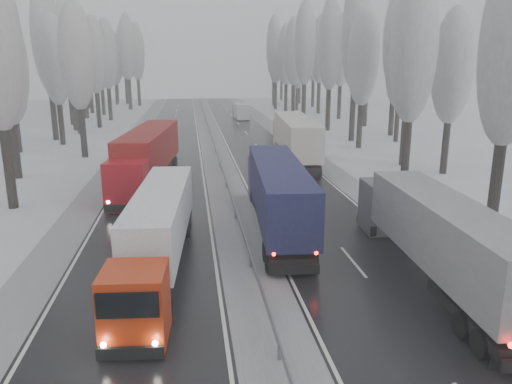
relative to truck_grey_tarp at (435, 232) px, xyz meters
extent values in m
cube|color=black|center=(-2.95, 20.49, -2.35)|extent=(7.50, 200.00, 0.03)
cube|color=black|center=(-13.45, 20.49, -2.35)|extent=(7.50, 200.00, 0.03)
cube|color=#A5A7AD|center=(-8.20, 20.49, -2.34)|extent=(3.00, 200.00, 0.04)
cube|color=#A5A7AD|center=(2.00, 20.49, -2.34)|extent=(2.40, 200.00, 0.04)
cube|color=#A5A7AD|center=(-18.40, 20.49, -2.34)|extent=(2.40, 200.00, 0.04)
cube|color=slate|center=(-8.20, 20.49, -1.76)|extent=(0.06, 200.00, 0.32)
cube|color=slate|center=(-8.20, 18.49, -2.06)|extent=(0.12, 0.12, 0.60)
cube|color=slate|center=(-8.20, 50.49, -2.06)|extent=(0.12, 0.12, 0.60)
cylinder|color=black|center=(6.84, 6.16, 0.44)|extent=(0.68, 0.68, 5.60)
cylinder|color=black|center=(6.31, 17.52, 0.45)|extent=(0.68, 0.68, 5.62)
ellipsoid|color=gray|center=(6.31, 17.52, 8.48)|extent=(3.60, 3.60, 11.48)
cylinder|color=black|center=(11.82, 21.52, 0.11)|extent=(0.64, 0.64, 4.94)
ellipsoid|color=gray|center=(11.82, 21.52, 7.17)|extent=(3.60, 3.60, 10.09)
cylinder|color=black|center=(9.70, 25.65, 0.30)|extent=(0.66, 0.66, 5.32)
ellipsoid|color=gray|center=(9.70, 25.65, 7.91)|extent=(3.60, 3.60, 10.88)
cylinder|color=black|center=(11.93, 29.65, 0.80)|extent=(0.72, 0.72, 6.31)
ellipsoid|color=gray|center=(11.93, 29.65, 9.81)|extent=(3.60, 3.60, 12.90)
cylinder|color=black|center=(8.83, 36.09, 0.33)|extent=(0.67, 0.67, 5.38)
ellipsoid|color=gray|center=(8.83, 36.09, 8.01)|extent=(3.60, 3.60, 10.98)
cylinder|color=black|center=(15.11, 40.09, -0.06)|extent=(0.62, 0.62, 4.59)
ellipsoid|color=gray|center=(15.11, 40.09, 6.50)|extent=(3.60, 3.60, 9.39)
cylinder|color=black|center=(9.70, 41.51, 1.11)|extent=(0.76, 0.76, 6.95)
ellipsoid|color=gray|center=(9.70, 41.51, 11.04)|extent=(3.60, 3.60, 14.19)
cylinder|color=black|center=(16.62, 45.51, 0.94)|extent=(0.74, 0.74, 6.59)
ellipsoid|color=gray|center=(16.62, 45.51, 10.35)|extent=(3.60, 3.60, 13.46)
cylinder|color=black|center=(9.37, 51.76, 0.82)|extent=(0.72, 0.72, 6.37)
ellipsoid|color=gray|center=(9.37, 51.76, 9.92)|extent=(3.60, 3.60, 13.01)
cylinder|color=black|center=(16.52, 55.76, 0.63)|extent=(0.70, 0.70, 5.97)
ellipsoid|color=gray|center=(16.52, 55.76, 9.16)|extent=(3.60, 3.60, 12.20)
cylinder|color=black|center=(8.14, 62.44, 0.97)|extent=(0.74, 0.74, 6.65)
ellipsoid|color=gray|center=(8.14, 62.44, 10.47)|extent=(3.60, 3.60, 13.59)
cylinder|color=black|center=(15.52, 66.44, 0.71)|extent=(0.71, 0.71, 6.14)
ellipsoid|color=gray|center=(15.52, 66.44, 9.48)|extent=(3.60, 3.60, 12.54)
cylinder|color=black|center=(8.37, 72.19, 0.67)|extent=(0.71, 0.71, 6.05)
ellipsoid|color=gray|center=(8.37, 72.19, 9.32)|extent=(3.60, 3.60, 12.37)
cylinder|color=black|center=(14.28, 76.19, 0.79)|extent=(0.72, 0.72, 6.30)
ellipsoid|color=gray|center=(14.28, 76.19, 9.79)|extent=(3.60, 3.60, 12.87)
cylinder|color=black|center=(8.43, 79.70, 0.58)|extent=(0.70, 0.70, 5.88)
ellipsoid|color=gray|center=(8.43, 79.70, 8.97)|extent=(3.60, 3.60, 12.00)
cylinder|color=black|center=(11.57, 83.70, 0.07)|extent=(0.64, 0.64, 4.86)
ellipsoid|color=gray|center=(11.57, 83.70, 7.01)|extent=(3.60, 3.60, 9.92)
cylinder|color=black|center=(7.54, 86.81, 0.63)|extent=(0.70, 0.70, 5.98)
ellipsoid|color=gray|center=(7.54, 86.81, 9.17)|extent=(3.60, 3.60, 12.21)
cylinder|color=black|center=(16.75, 90.81, 0.73)|extent=(0.71, 0.71, 6.19)
ellipsoid|color=gray|center=(16.75, 90.81, 9.57)|extent=(3.60, 3.60, 12.64)
cylinder|color=black|center=(8.84, 96.65, 1.07)|extent=(0.75, 0.75, 6.86)
ellipsoid|color=gray|center=(8.84, 96.65, 10.86)|extent=(3.60, 3.60, 14.01)
cylinder|color=black|center=(15.82, 100.65, 0.41)|extent=(0.68, 0.68, 5.55)
ellipsoid|color=gray|center=(15.82, 100.65, 8.34)|extent=(3.60, 3.60, 11.33)
cylinder|color=black|center=(10.54, 107.22, 0.69)|extent=(0.71, 0.71, 6.09)
ellipsoid|color=gray|center=(10.54, 107.22, 9.39)|extent=(3.60, 3.60, 12.45)
cylinder|color=black|center=(13.35, 111.22, 0.38)|extent=(0.67, 0.67, 5.49)
ellipsoid|color=gray|center=(13.35, 111.22, 8.22)|extent=(3.60, 3.60, 11.21)
cylinder|color=black|center=(-23.32, 15.05, 0.56)|extent=(0.69, 0.69, 5.83)
cylinder|color=black|center=(-25.94, 24.69, 0.16)|extent=(0.65, 0.65, 5.03)
ellipsoid|color=gray|center=(-25.94, 24.69, 7.34)|extent=(3.60, 3.60, 10.28)
cylinder|color=black|center=(-22.14, 34.22, 0.36)|extent=(0.67, 0.67, 5.44)
ellipsoid|color=gray|center=(-22.14, 34.22, 8.13)|extent=(3.60, 3.60, 11.11)
cylinder|color=black|center=(-30.04, 38.22, 0.50)|extent=(0.69, 0.69, 5.72)
ellipsoid|color=gray|center=(-30.04, 38.22, 8.68)|extent=(3.60, 3.60, 11.69)
cylinder|color=black|center=(-26.46, 43.20, 0.25)|extent=(0.66, 0.66, 5.23)
ellipsoid|color=gray|center=(-26.46, 43.20, 7.72)|extent=(3.60, 3.60, 10.68)
cylinder|color=black|center=(-28.25, 47.20, 0.94)|extent=(0.74, 0.74, 6.60)
ellipsoid|color=gray|center=(-28.25, 47.20, 10.38)|extent=(3.60, 3.60, 13.49)
cylinder|color=black|center=(-26.35, 52.84, 0.22)|extent=(0.65, 0.65, 5.16)
ellipsoid|color=gray|center=(-26.35, 52.84, 7.59)|extent=(3.60, 3.60, 10.54)
cylinder|color=black|center=(-27.74, 56.84, 0.54)|extent=(0.69, 0.69, 5.79)
ellipsoid|color=gray|center=(-27.74, 56.84, 8.82)|extent=(3.60, 3.60, 11.84)
cylinder|color=black|center=(-24.78, 59.60, 0.46)|extent=(0.68, 0.68, 5.64)
ellipsoid|color=gray|center=(-24.78, 59.60, 8.53)|extent=(3.60, 3.60, 11.53)
cylinder|color=black|center=(-29.62, 63.60, 0.92)|extent=(0.73, 0.73, 6.56)
ellipsoid|color=gray|center=(-29.62, 63.60, 10.29)|extent=(3.60, 3.60, 13.40)
cylinder|color=black|center=(-24.52, 69.68, 0.54)|extent=(0.69, 0.69, 5.79)
ellipsoid|color=gray|center=(-24.52, 69.68, 8.81)|extent=(3.60, 3.60, 11.84)
cylinder|color=black|center=(-29.28, 73.68, 0.96)|extent=(0.74, 0.74, 6.65)
ellipsoid|color=gray|center=(-29.28, 73.68, 10.46)|extent=(3.60, 3.60, 13.58)
cylinder|color=black|center=(-27.13, 79.02, 0.20)|extent=(0.65, 0.65, 5.12)
ellipsoid|color=gray|center=(-27.13, 79.02, 7.52)|extent=(3.60, 3.60, 10.46)
cylinder|color=black|center=(-30.01, 83.02, 0.56)|extent=(0.69, 0.69, 5.84)
ellipsoid|color=gray|center=(-30.01, 83.02, 8.90)|extent=(3.60, 3.60, 11.92)
cylinder|color=black|center=(-23.27, 89.82, 0.98)|extent=(0.74, 0.74, 6.67)
ellipsoid|color=gray|center=(-23.27, 89.82, 10.51)|extent=(3.60, 3.60, 13.63)
cylinder|color=black|center=(-32.39, 93.82, 0.79)|extent=(0.72, 0.72, 6.31)
ellipsoid|color=gray|center=(-32.39, 93.82, 9.80)|extent=(3.60, 3.60, 12.88)
cylinder|color=black|center=(-22.24, 99.21, 0.78)|extent=(0.72, 0.72, 6.29)
ellipsoid|color=gray|center=(-22.24, 99.21, 9.76)|extent=(3.60, 3.60, 12.84)
cylinder|color=black|center=(-27.86, 103.21, 0.07)|extent=(0.64, 0.64, 4.86)
ellipsoid|color=gray|center=(-27.86, 103.21, 7.00)|extent=(3.60, 3.60, 9.92)
cylinder|color=black|center=(-25.76, 105.80, 0.95)|extent=(0.74, 0.74, 6.63)
ellipsoid|color=gray|center=(-25.76, 105.80, 10.42)|extent=(3.60, 3.60, 13.54)
cylinder|color=black|center=(-28.53, 109.80, 0.53)|extent=(0.69, 0.69, 5.79)
ellipsoid|color=gray|center=(-28.53, 109.80, 8.80)|extent=(3.60, 3.60, 11.82)
cube|color=#4F4F54|center=(0.30, 6.60, -0.73)|extent=(2.58, 2.67, 2.96)
cube|color=black|center=(0.35, 7.83, -0.04)|extent=(2.27, 0.20, 0.99)
cube|color=black|center=(0.36, 7.93, -1.92)|extent=(2.47, 0.26, 0.49)
cube|color=slate|center=(-0.05, -1.09, 0.30)|extent=(3.09, 12.92, 2.76)
cube|color=black|center=(-0.21, -4.64, -1.62)|extent=(2.41, 5.52, 0.44)
cylinder|color=black|center=(-0.77, 5.85, -1.85)|extent=(0.39, 1.04, 1.03)
cylinder|color=black|center=(1.30, 5.76, -1.85)|extent=(0.39, 1.04, 1.03)
cylinder|color=black|center=(-1.26, -4.98, -1.85)|extent=(0.39, 1.04, 1.03)
cylinder|color=black|center=(-1.32, -6.26, -1.85)|extent=(0.39, 1.04, 1.03)
sphere|color=#FF0C05|center=(-1.28, -7.57, -1.03)|extent=(0.20, 0.20, 0.20)
sphere|color=white|center=(-0.58, 8.00, -1.52)|extent=(0.22, 0.22, 0.22)
sphere|color=white|center=(1.29, 7.91, -1.52)|extent=(0.22, 0.22, 0.22)
cube|color=#221F4E|center=(-5.47, 15.21, -0.67)|extent=(2.73, 2.82, 3.08)
cube|color=black|center=(-5.39, 16.49, 0.05)|extent=(2.36, 0.25, 1.03)
cube|color=black|center=(-5.39, 16.59, -1.90)|extent=(2.57, 0.31, 0.51)
cube|color=#141438|center=(-5.97, 7.22, 0.41)|extent=(3.44, 13.48, 2.87)
cube|color=black|center=(-6.38, 0.51, -1.80)|extent=(2.36, 0.27, 0.46)
cube|color=black|center=(-6.20, 3.53, -1.59)|extent=(2.60, 5.77, 0.46)
cube|color=black|center=(-6.35, 1.07, -2.00)|extent=(2.36, 0.21, 0.62)
cylinder|color=black|center=(-6.60, 14.45, -1.83)|extent=(0.42, 1.09, 1.07)
cylinder|color=black|center=(-4.45, 14.32, -1.83)|extent=(0.42, 1.09, 1.07)
cylinder|color=black|center=(-7.30, 3.18, -1.83)|extent=(0.42, 1.09, 1.07)
cylinder|color=black|center=(-5.15, 3.05, -1.83)|extent=(0.42, 1.09, 1.07)
cylinder|color=black|center=(-7.38, 1.85, -1.83)|extent=(0.42, 1.09, 1.07)
cylinder|color=black|center=(-5.23, 1.72, -1.83)|extent=(0.42, 1.09, 1.07)
sphere|color=#FF0C05|center=(-7.36, 0.49, -0.97)|extent=(0.21, 0.21, 0.21)
sphere|color=#FF0C05|center=(-5.41, 0.37, -0.97)|extent=(0.21, 0.21, 0.21)
sphere|color=white|center=(-6.36, 16.68, -1.49)|extent=(0.23, 0.23, 0.23)
sphere|color=white|center=(-4.41, 16.56, -1.49)|extent=(0.23, 0.23, 0.23)
cube|color=#9A9889|center=(-0.06, 35.67, -0.51)|extent=(3.00, 3.11, 3.36)
cube|color=black|center=(0.04, 37.07, 0.27)|extent=(2.58, 0.30, 1.12)
cube|color=black|center=(0.05, 37.18, -1.86)|extent=(2.80, 0.37, 0.56)
cube|color=silver|center=(-0.70, 26.96, 0.66)|extent=(3.91, 14.73, 3.14)
cube|color=black|center=(-1.24, 19.65, -1.74)|extent=(2.58, 0.32, 0.50)
cube|color=black|center=(-1.00, 22.94, -1.52)|extent=(2.91, 6.32, 0.50)
cube|color=black|center=(-1.19, 20.26, -1.97)|extent=(2.57, 0.26, 0.67)
cylinder|color=black|center=(-1.30, 34.87, -1.78)|extent=(0.48, 1.19, 1.16)
cylinder|color=black|center=(1.05, 34.69, -1.78)|extent=(0.48, 1.19, 1.16)
cylinder|color=black|center=(-2.20, 22.58, -1.78)|extent=(0.48, 1.19, 1.16)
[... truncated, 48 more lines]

